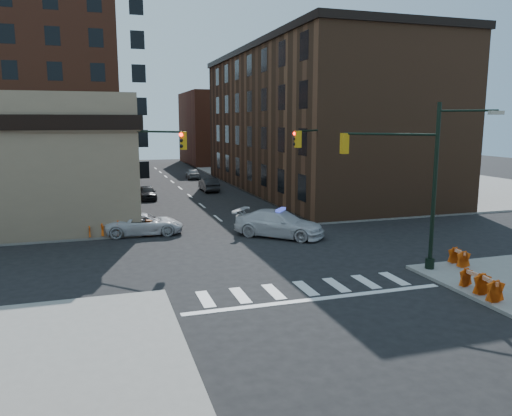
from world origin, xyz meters
TOP-DOWN VIEW (x-y plane):
  - ground at (0.00, 0.00)m, footprint 140.00×140.00m
  - sidewalk_ne at (23.00, 32.75)m, footprint 34.00×54.50m
  - apartment_block at (-18.50, 40.00)m, footprint 25.00×25.00m
  - commercial_row_ne at (13.00, 22.50)m, footprint 14.00×34.00m
  - filler_nw at (-16.00, 62.00)m, footprint 20.00×18.00m
  - filler_ne at (14.00, 58.00)m, footprint 16.00×16.00m
  - signal_pole_se at (6.04, -5.52)m, footprint 5.40×5.27m
  - signal_pole_nw at (-5.85, 5.34)m, footprint 3.58×3.67m
  - signal_pole_ne at (5.84, 5.35)m, footprint 3.67×3.58m
  - tree_ne_near at (7.50, 26.00)m, footprint 3.00×3.00m
  - tree_ne_far at (7.50, 34.00)m, footprint 3.00×3.00m
  - police_car at (2.34, 2.95)m, footprint 5.90×5.58m
  - pickup at (-5.79, 6.16)m, footprint 5.13×2.65m
  - parked_car_wnear at (-4.18, 21.07)m, footprint 1.52×3.76m
  - parked_car_wfar at (-5.50, 29.03)m, footprint 1.98×4.87m
  - parked_car_wdeep at (-5.50, 45.98)m, footprint 2.13×5.11m
  - parked_car_enear at (2.50, 24.69)m, footprint 1.53×4.29m
  - parked_car_efar at (3.00, 36.71)m, footprint 1.71×3.85m
  - pedestrian_a at (-7.54, 9.41)m, footprint 0.84×0.76m
  - pedestrian_b at (-8.51, 6.80)m, footprint 0.93×0.79m
  - pedestrian_c at (-13.00, 6.37)m, footprint 1.23×1.04m
  - barrel_road at (1.89, 3.00)m, footprint 0.70×0.70m
  - barrel_bank at (-5.50, 5.84)m, footprint 0.62×0.62m
  - barricade_se_a at (8.50, -6.31)m, footprint 0.67×1.12m
  - barricade_se_b at (6.60, -9.50)m, footprint 0.64×1.11m
  - barricade_se_c at (6.40, -10.61)m, footprint 0.76×1.25m
  - barricade_nw_a at (-7.91, 5.70)m, footprint 1.35×0.86m
  - barricade_nw_b at (-8.79, 5.70)m, footprint 1.10×0.62m

SIDE VIEW (x-z plane):
  - ground at x=0.00m, z-range 0.00..0.00m
  - sidewalk_ne at x=23.00m, z-range 0.00..0.15m
  - barrel_bank at x=-5.50m, z-range 0.00..1.00m
  - barrel_road at x=1.89m, z-range 0.00..1.07m
  - barricade_nw_b at x=-8.79m, z-range 0.15..0.94m
  - barricade_se_a at x=8.50m, z-range 0.15..0.94m
  - barricade_se_b at x=6.60m, z-range 0.15..0.95m
  - barricade_se_c at x=6.40m, z-range 0.15..1.03m
  - barricade_nw_a at x=-7.91m, z-range 0.15..1.09m
  - parked_car_wnear at x=-4.18m, z-range 0.00..1.28m
  - parked_car_efar at x=3.00m, z-range 0.00..1.29m
  - pickup at x=-5.79m, z-range 0.00..1.38m
  - parked_car_enear at x=2.50m, z-range 0.00..1.41m
  - parked_car_wdeep at x=-5.50m, z-range 0.00..1.48m
  - parked_car_wfar at x=-5.50m, z-range 0.00..1.57m
  - police_car at x=2.34m, z-range 0.00..1.68m
  - pedestrian_b at x=-8.51m, z-range 0.15..1.85m
  - pedestrian_a at x=-7.54m, z-range 0.15..2.07m
  - pedestrian_c at x=-13.00m, z-range 0.15..2.12m
  - tree_ne_near at x=7.50m, z-range 1.06..5.91m
  - tree_ne_far at x=7.50m, z-range 1.06..5.91m
  - signal_pole_nw at x=-5.85m, z-range 0.34..8.34m
  - signal_pole_ne at x=5.84m, z-range 0.34..8.34m
  - signal_pole_se at x=6.04m, z-range 0.61..8.61m
  - filler_ne at x=14.00m, z-range 0.00..12.00m
  - commercial_row_ne at x=13.00m, z-range 0.00..14.00m
  - filler_nw at x=-16.00m, z-range 0.00..16.00m
  - apartment_block at x=-18.50m, z-range 0.00..24.00m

